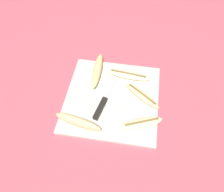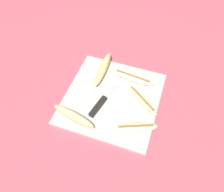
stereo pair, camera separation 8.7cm
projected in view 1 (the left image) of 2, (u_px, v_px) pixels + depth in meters
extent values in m
plane|color=#C65160|center=(112.00, 99.00, 0.89)|extent=(4.00, 4.00, 0.00)
cube|color=beige|center=(112.00, 98.00, 0.88)|extent=(0.37, 0.38, 0.01)
cube|color=black|center=(100.00, 108.00, 0.84)|extent=(0.04, 0.10, 0.02)
cube|color=#B7BABF|center=(111.00, 88.00, 0.91)|extent=(0.05, 0.13, 0.00)
ellipsoid|color=beige|center=(78.00, 122.00, 0.79)|extent=(0.19, 0.07, 0.04)
ellipsoid|color=beige|center=(142.00, 123.00, 0.80)|extent=(0.16, 0.10, 0.02)
cube|color=olive|center=(142.00, 122.00, 0.79)|extent=(0.12, 0.05, 0.00)
ellipsoid|color=beige|center=(128.00, 75.00, 0.93)|extent=(0.19, 0.06, 0.02)
cube|color=olive|center=(128.00, 73.00, 0.93)|extent=(0.15, 0.02, 0.00)
ellipsoid|color=#EDD689|center=(97.00, 70.00, 0.94)|extent=(0.04, 0.20, 0.03)
ellipsoid|color=beige|center=(142.00, 95.00, 0.87)|extent=(0.16, 0.13, 0.02)
cube|color=olive|center=(142.00, 94.00, 0.86)|extent=(0.11, 0.09, 0.00)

